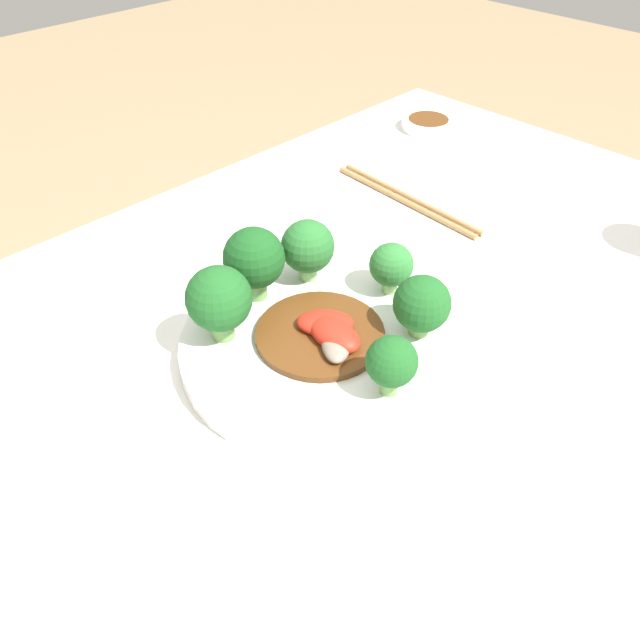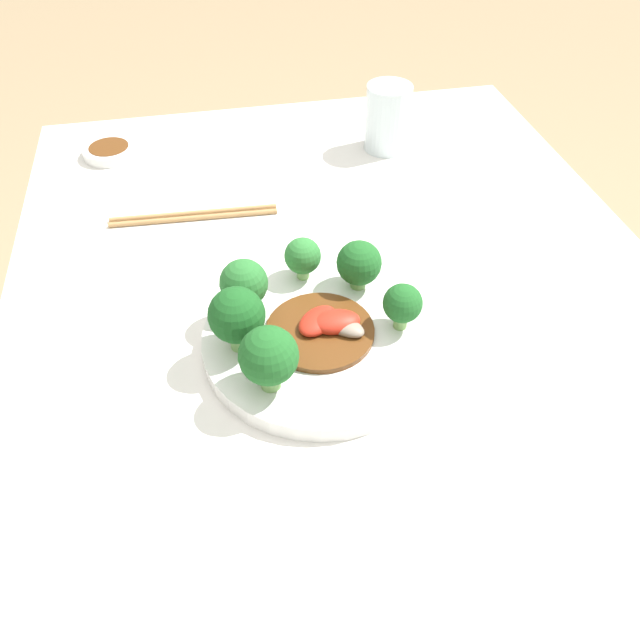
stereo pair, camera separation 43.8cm
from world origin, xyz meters
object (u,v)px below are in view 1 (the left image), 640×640
(broccoli_north, at_px, (392,363))
(broccoli_west, at_px, (391,266))
(plate, at_px, (320,345))
(broccoli_south, at_px, (254,259))
(broccoli_southeast, at_px, (219,300))
(chopsticks, at_px, (406,199))
(broccoli_northwest, at_px, (422,304))
(sauce_dish, at_px, (428,123))
(stirfry_center, at_px, (326,333))
(broccoli_southwest, at_px, (308,247))

(broccoli_north, distance_m, broccoli_west, 0.14)
(plate, distance_m, broccoli_south, 0.10)
(broccoli_southeast, xyz_separation_m, broccoli_south, (-0.06, -0.02, 0.00))
(broccoli_north, bearing_deg, broccoli_south, -91.79)
(plate, bearing_deg, chopsticks, -156.20)
(broccoli_west, bearing_deg, broccoli_northwest, 63.91)
(broccoli_northwest, bearing_deg, sauce_dish, -143.50)
(stirfry_center, xyz_separation_m, chopsticks, (-0.27, -0.13, -0.02))
(broccoli_southeast, xyz_separation_m, broccoli_north, (-0.05, 0.15, -0.01))
(plate, bearing_deg, broccoli_northwest, 138.85)
(plate, height_order, broccoli_north, broccoli_north)
(broccoli_west, bearing_deg, broccoli_southwest, -60.19)
(broccoli_south, distance_m, broccoli_west, 0.13)
(broccoli_southeast, xyz_separation_m, stirfry_center, (-0.06, 0.07, -0.03))
(plate, height_order, broccoli_southeast, broccoli_southeast)
(broccoli_south, distance_m, chopsticks, 0.28)
(plate, distance_m, broccoli_west, 0.10)
(sauce_dish, bearing_deg, broccoli_west, 32.56)
(broccoli_southeast, bearing_deg, broccoli_southwest, -174.86)
(broccoli_southeast, bearing_deg, plate, 134.48)
(broccoli_southeast, bearing_deg, sauce_dish, -161.58)
(broccoli_north, xyz_separation_m, broccoli_west, (-0.10, -0.09, -0.00))
(broccoli_west, bearing_deg, broccoli_north, 40.28)
(broccoli_west, xyz_separation_m, stirfry_center, (0.10, 0.01, -0.02))
(broccoli_northwest, distance_m, broccoli_west, 0.07)
(broccoli_southeast, height_order, broccoli_north, broccoli_southeast)
(broccoli_southwest, bearing_deg, broccoli_north, 68.79)
(broccoli_south, xyz_separation_m, chopsticks, (-0.28, -0.03, -0.06))
(plate, relative_size, sauce_dish, 3.13)
(broccoli_southeast, relative_size, broccoli_west, 1.38)
(broccoli_northwest, relative_size, broccoli_south, 0.81)
(broccoli_north, height_order, stirfry_center, broccoli_north)
(broccoli_north, distance_m, sauce_dish, 0.58)
(chopsticks, bearing_deg, sauce_dish, -148.93)
(broccoli_south, height_order, sauce_dish, broccoli_south)
(broccoli_southwest, height_order, broccoli_west, broccoli_southwest)
(broccoli_northwest, height_order, stirfry_center, broccoli_northwest)
(broccoli_northwest, relative_size, sauce_dish, 0.74)
(plate, relative_size, broccoli_south, 3.42)
(chopsticks, relative_size, sauce_dish, 2.82)
(broccoli_northwest, xyz_separation_m, broccoli_southeast, (0.13, -0.12, 0.01))
(broccoli_north, height_order, broccoli_west, broccoli_north)
(broccoli_south, bearing_deg, sauce_dish, -161.99)
(broccoli_northwest, distance_m, broccoli_southeast, 0.18)
(broccoli_northwest, xyz_separation_m, broccoli_south, (0.07, -0.14, 0.01))
(broccoli_north, height_order, sauce_dish, broccoli_north)
(broccoli_west, height_order, chopsticks, broccoli_west)
(broccoli_southeast, distance_m, broccoli_southwest, 0.12)
(plate, height_order, chopsticks, plate)
(broccoli_northwest, distance_m, stirfry_center, 0.09)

